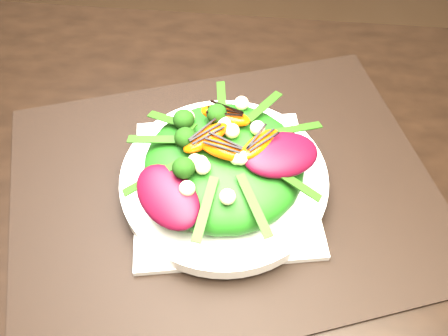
# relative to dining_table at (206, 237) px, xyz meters

# --- Properties ---
(dining_table) EXTENTS (1.60, 0.90, 0.75)m
(dining_table) POSITION_rel_dining_table_xyz_m (0.00, 0.00, 0.00)
(dining_table) COLOR black
(dining_table) RESTS_ON floor
(placemat) EXTENTS (0.67, 0.58, 0.00)m
(placemat) POSITION_rel_dining_table_xyz_m (0.02, 0.06, 0.02)
(placemat) COLOR black
(placemat) RESTS_ON dining_table
(plate_base) EXTENTS (0.27, 0.27, 0.01)m
(plate_base) POSITION_rel_dining_table_xyz_m (0.02, 0.06, 0.03)
(plate_base) COLOR white
(plate_base) RESTS_ON placemat
(salad_bowl) EXTENTS (0.29, 0.29, 0.02)m
(salad_bowl) POSITION_rel_dining_table_xyz_m (0.02, 0.06, 0.04)
(salad_bowl) COLOR white
(salad_bowl) RESTS_ON plate_base
(lettuce_mound) EXTENTS (0.26, 0.26, 0.07)m
(lettuce_mound) POSITION_rel_dining_table_xyz_m (0.02, 0.06, 0.08)
(lettuce_mound) COLOR #1F6212
(lettuce_mound) RESTS_ON salad_bowl
(radicchio_leaf) EXTENTS (0.11, 0.09, 0.02)m
(radicchio_leaf) POSITION_rel_dining_table_xyz_m (0.08, 0.06, 0.11)
(radicchio_leaf) COLOR #420716
(radicchio_leaf) RESTS_ON lettuce_mound
(orange_segment) EXTENTS (0.07, 0.05, 0.02)m
(orange_segment) POSITION_rel_dining_table_xyz_m (-0.00, 0.08, 0.12)
(orange_segment) COLOR #DB3C03
(orange_segment) RESTS_ON lettuce_mound
(broccoli_floret) EXTENTS (0.04, 0.04, 0.04)m
(broccoli_floret) POSITION_rel_dining_table_xyz_m (-0.04, 0.09, 0.12)
(broccoli_floret) COLOR black
(broccoli_floret) RESTS_ON lettuce_mound
(macadamia_nut) EXTENTS (0.02, 0.02, 0.02)m
(macadamia_nut) POSITION_rel_dining_table_xyz_m (0.06, 0.03, 0.11)
(macadamia_nut) COLOR beige
(macadamia_nut) RESTS_ON lettuce_mound
(balsamic_drizzle) EXTENTS (0.05, 0.02, 0.00)m
(balsamic_drizzle) POSITION_rel_dining_table_xyz_m (-0.00, 0.08, 0.13)
(balsamic_drizzle) COLOR black
(balsamic_drizzle) RESTS_ON orange_segment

